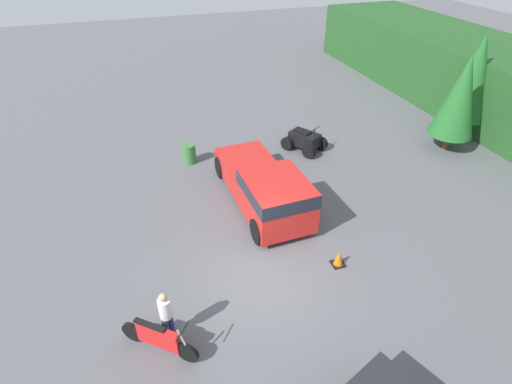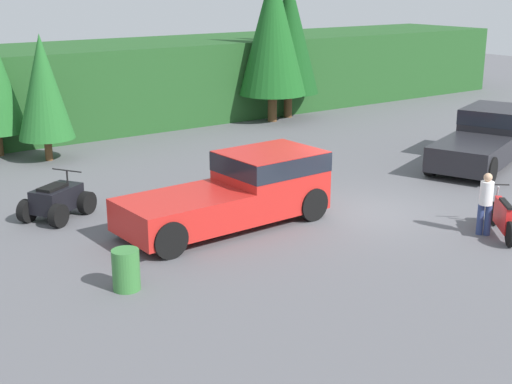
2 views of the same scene
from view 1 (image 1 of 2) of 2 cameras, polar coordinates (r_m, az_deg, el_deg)
name	(u,v)px [view 1 (image 1 of 2)]	position (r m, az deg, el deg)	size (l,w,h in m)	color
ground_plane	(263,278)	(12.63, 0.94, -12.20)	(80.00, 80.00, 0.00)	#5B5B60
tree_left	(474,77)	(22.25, 28.66, 14.23)	(2.18, 2.18, 4.96)	brown
tree_mid_left	(460,96)	(20.30, 27.16, 12.07)	(1.97, 1.97, 4.48)	brown
pickup_truck_red	(266,188)	(14.71, 1.49, 0.64)	(5.72, 2.38, 1.83)	red
dirt_bike	(159,338)	(10.98, -13.72, -19.64)	(1.52, 1.78, 1.14)	black
quad_atv	(304,140)	(19.14, 6.91, 7.34)	(2.24, 2.04, 1.23)	black
rider_person	(166,314)	(10.87, -12.71, -16.64)	(0.47, 0.47, 1.62)	navy
traffic_cone	(339,258)	(13.13, 11.73, -9.27)	(0.42, 0.42, 0.55)	black
steel_barrel	(189,154)	(18.22, -9.51, 5.44)	(0.58, 0.58, 0.88)	#387A38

